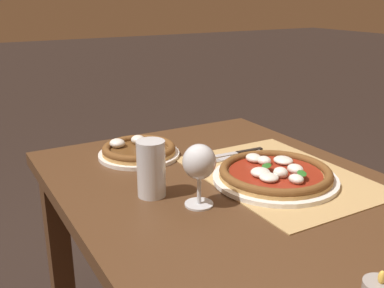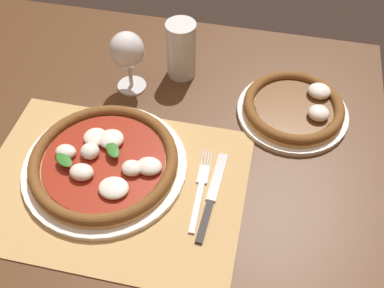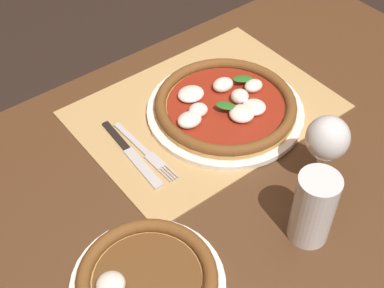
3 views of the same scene
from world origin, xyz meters
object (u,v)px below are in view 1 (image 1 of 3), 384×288
fork (235,157)px  knife (233,154)px  wine_glass (199,164)px  pint_glass (151,170)px  pizza_far (138,150)px  pizza_near (275,174)px

fork → knife: 0.03m
wine_glass → fork: bearing=-49.6°
wine_glass → pint_glass: size_ratio=1.07×
knife → pizza_far: bearing=61.7°
pizza_far → pizza_near: bearing=-147.0°
pizza_near → pint_glass: bearing=75.0°
pizza_far → wine_glass: (-0.39, 0.01, 0.09)m
pizza_far → wine_glass: 0.40m
pint_glass → knife: 0.38m
knife → wine_glass: bearing=132.3°
fork → knife: size_ratio=0.93×
pizza_far → fork: (-0.17, -0.25, -0.01)m
fork → pizza_far: bearing=56.4°
pizza_near → knife: pizza_near is taller
pizza_far → fork: 0.30m
pizza_far → fork: size_ratio=1.27×
pint_glass → pizza_near: bearing=-105.0°
pizza_near → pint_glass: (0.09, 0.33, 0.05)m
pizza_far → knife: 0.30m
wine_glass → knife: size_ratio=0.72×
pizza_far → knife: (-0.14, -0.26, -0.01)m
wine_glass → fork: 0.36m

